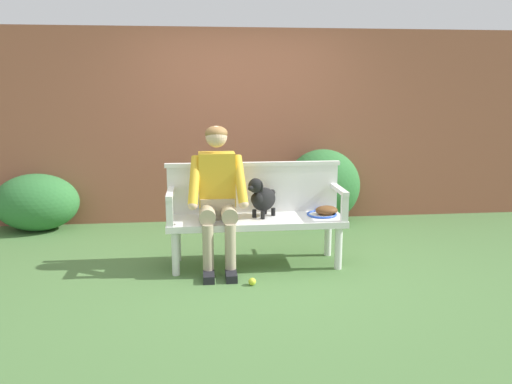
# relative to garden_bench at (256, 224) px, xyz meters

# --- Properties ---
(ground_plane) EXTENTS (40.00, 40.00, 0.00)m
(ground_plane) POSITION_rel_garden_bench_xyz_m (0.00, 0.00, -0.41)
(ground_plane) COLOR #4C753D
(brick_garden_fence) EXTENTS (8.00, 0.30, 2.39)m
(brick_garden_fence) POSITION_rel_garden_bench_xyz_m (0.00, 1.87, 0.79)
(brick_garden_fence) COLOR #9E5642
(brick_garden_fence) RESTS_ON ground
(hedge_bush_far_left) EXTENTS (0.95, 0.72, 0.93)m
(hedge_bush_far_left) POSITION_rel_garden_bench_xyz_m (1.00, 1.50, 0.06)
(hedge_bush_far_left) COLOR #337538
(hedge_bush_far_left) RESTS_ON ground
(hedge_bush_mid_right) EXTENTS (0.98, 0.70, 0.68)m
(hedge_bush_mid_right) POSITION_rel_garden_bench_xyz_m (-2.45, 1.49, -0.07)
(hedge_bush_mid_right) COLOR #337538
(hedge_bush_mid_right) RESTS_ON ground
(garden_bench) EXTENTS (1.68, 0.52, 0.47)m
(garden_bench) POSITION_rel_garden_bench_xyz_m (0.00, 0.00, 0.00)
(garden_bench) COLOR white
(garden_bench) RESTS_ON ground
(bench_backrest) EXTENTS (1.72, 0.06, 0.50)m
(bench_backrest) POSITION_rel_garden_bench_xyz_m (0.00, 0.23, 0.32)
(bench_backrest) COLOR white
(bench_backrest) RESTS_ON garden_bench
(bench_armrest_left_end) EXTENTS (0.06, 0.52, 0.28)m
(bench_armrest_left_end) POSITION_rel_garden_bench_xyz_m (-0.80, -0.09, 0.26)
(bench_armrest_left_end) COLOR white
(bench_armrest_left_end) RESTS_ON garden_bench
(bench_armrest_right_end) EXTENTS (0.06, 0.52, 0.28)m
(bench_armrest_right_end) POSITION_rel_garden_bench_xyz_m (0.80, -0.09, 0.26)
(bench_armrest_right_end) COLOR white
(bench_armrest_right_end) RESTS_ON garden_bench
(person_seated) EXTENTS (0.56, 0.66, 1.34)m
(person_seated) POSITION_rel_garden_bench_xyz_m (-0.36, -0.02, 0.33)
(person_seated) COLOR black
(person_seated) RESTS_ON ground
(dog_on_bench) EXTENTS (0.34, 0.35, 0.39)m
(dog_on_bench) POSITION_rel_garden_bench_xyz_m (0.06, 0.02, 0.26)
(dog_on_bench) COLOR black
(dog_on_bench) RESTS_ON garden_bench
(tennis_racket) EXTENTS (0.30, 0.56, 0.03)m
(tennis_racket) POSITION_rel_garden_bench_xyz_m (0.64, 0.05, 0.07)
(tennis_racket) COLOR blue
(tennis_racket) RESTS_ON garden_bench
(baseball_glove) EXTENTS (0.23, 0.19, 0.09)m
(baseball_glove) POSITION_rel_garden_bench_xyz_m (0.69, 0.04, 0.11)
(baseball_glove) COLOR brown
(baseball_glove) RESTS_ON garden_bench
(tennis_ball) EXTENTS (0.07, 0.07, 0.07)m
(tennis_ball) POSITION_rel_garden_bench_xyz_m (-0.09, -0.52, -0.37)
(tennis_ball) COLOR #CCDB33
(tennis_ball) RESTS_ON ground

